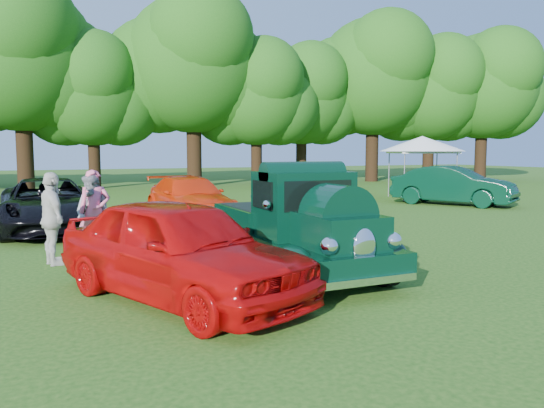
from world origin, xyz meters
name	(u,v)px	position (x,y,z in m)	size (l,w,h in m)	color
ground	(287,278)	(0.00, 0.00, 0.00)	(120.00, 120.00, 0.00)	#1D4911
hero_pickup	(297,228)	(0.44, 0.47, 0.82)	(2.26, 4.86, 1.90)	black
red_convertible	(180,249)	(-2.08, -0.57, 0.79)	(1.87, 4.65, 1.59)	#A70707
back_car_black	(48,205)	(-3.74, 7.81, 0.75)	(2.50, 5.42, 1.51)	black
back_car_orange	(190,199)	(0.55, 8.45, 0.71)	(1.99, 4.90, 1.42)	red
back_car_blue	(305,192)	(4.73, 8.35, 0.82)	(1.94, 4.83, 1.64)	navy
back_car_green	(453,186)	(12.01, 8.79, 0.82)	(1.73, 4.95, 1.63)	black
spectator_pink	(95,212)	(-2.87, 3.89, 0.93)	(0.68, 0.45, 1.86)	#E45D83
spectator_grey	(93,214)	(-2.91, 3.87, 0.88)	(0.86, 0.67, 1.76)	gray
spectator_white	(52,219)	(-3.77, 2.93, 0.93)	(1.09, 0.45, 1.86)	beige
canopy_tent	(422,144)	(12.76, 11.73, 2.58)	(5.08, 5.08, 2.97)	white
tree_line	(94,69)	(-0.67, 24.36, 7.01)	(65.08, 11.01, 11.97)	black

